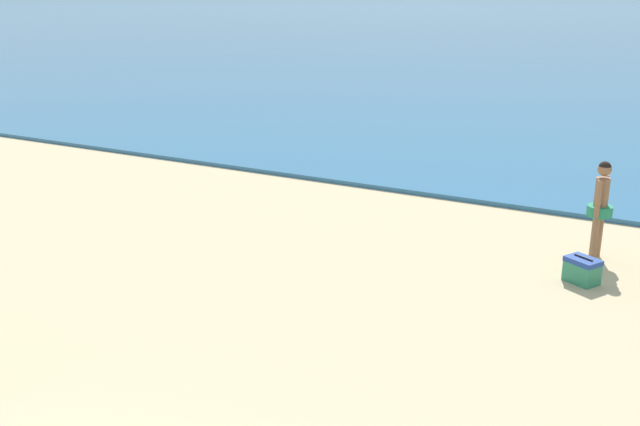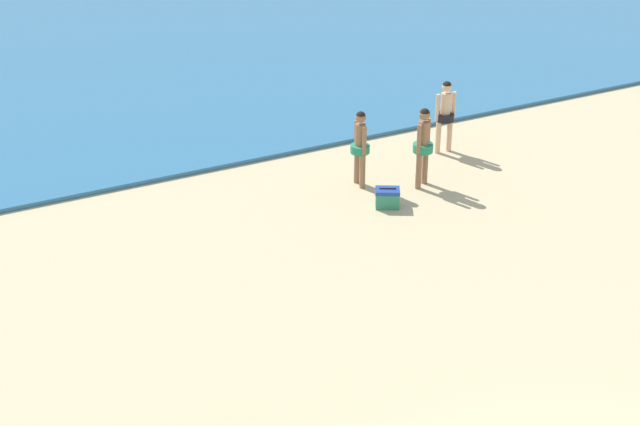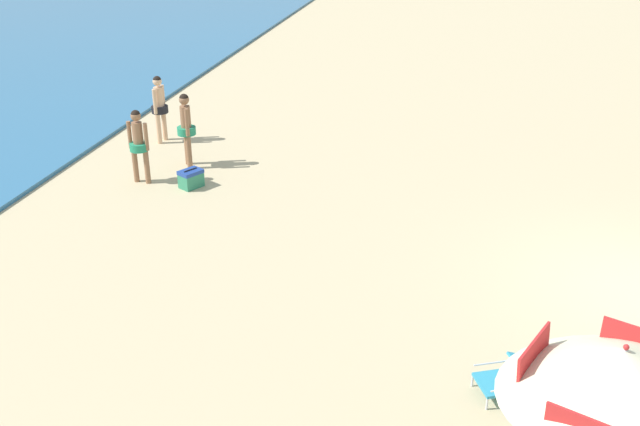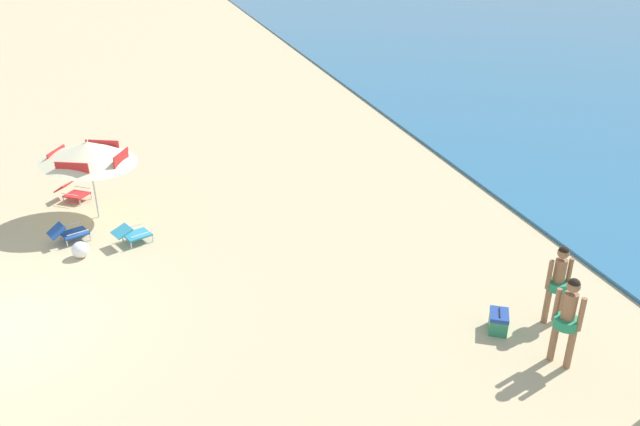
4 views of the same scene
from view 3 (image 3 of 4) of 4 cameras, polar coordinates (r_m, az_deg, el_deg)
The scene contains 8 objects.
beach_umbrella_striped_main at distance 8.09m, azimuth 22.22°, elevation -11.35°, with size 3.48×3.49×2.28m.
lounge_chair_under_umbrella at distance 10.21m, azimuth 23.31°, elevation -14.47°, with size 0.85×1.03×0.53m.
lounge_chair_beside_umbrella at distance 10.39m, azimuth 14.47°, elevation -12.15°, with size 0.85×1.01×0.51m.
person_standing_near_shore at distance 19.29m, azimuth -12.30°, elevation 8.21°, with size 0.51×0.42×1.72m.
person_standing_beside at distance 17.47m, azimuth -10.31°, elevation 6.70°, with size 0.46×0.43×1.76m.
person_wading_in at distance 16.76m, azimuth -13.85°, elevation 5.41°, with size 0.41×0.50×1.68m.
cooler_box at distance 16.53m, azimuth -9.93°, elevation 2.63°, with size 0.60×0.55×0.43m.
beach_ball at distance 10.89m, azimuth 20.78°, elevation -11.67°, with size 0.40×0.40×0.40m, color white.
Camera 3 is at (-11.42, 3.09, 6.44)m, focal length 41.43 mm.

